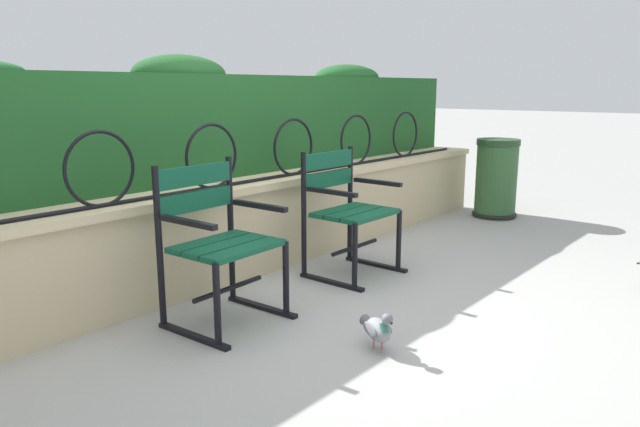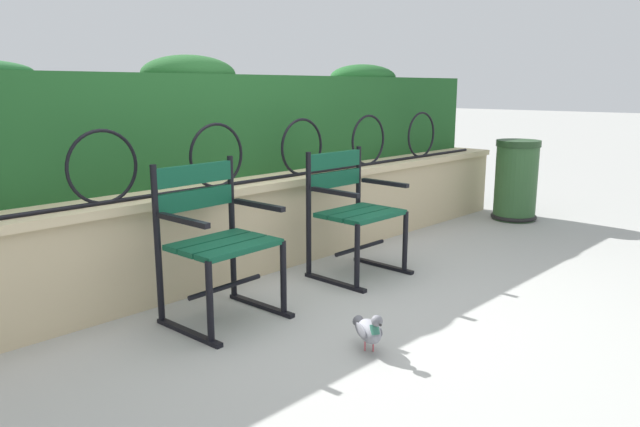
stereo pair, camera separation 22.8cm
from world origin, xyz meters
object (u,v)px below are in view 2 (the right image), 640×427
object	(u,v)px
pigeon_near_chairs	(369,330)
park_chair_left	(215,238)
park_chair_right	(352,209)
trash_bin	(516,182)

from	to	relation	value
pigeon_near_chairs	park_chair_left	bearing A→B (deg)	105.07
park_chair_right	park_chair_left	bearing A→B (deg)	178.94
park_chair_left	pigeon_near_chairs	bearing A→B (deg)	-74.93
park_chair_right	trash_bin	world-z (taller)	park_chair_right
park_chair_left	trash_bin	distance (m)	3.57
trash_bin	park_chair_right	bearing A→B (deg)	179.18
park_chair_right	trash_bin	distance (m)	2.43
park_chair_left	park_chair_right	xyz separation A→B (m)	(1.14, -0.02, -0.01)
pigeon_near_chairs	trash_bin	size ratio (longest dim) A/B	0.35
park_chair_left	park_chair_right	distance (m)	1.14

